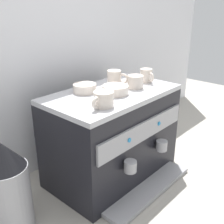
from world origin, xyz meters
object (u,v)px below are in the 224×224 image
Objects in this scene: ceramic_cup_1 at (103,99)px; ceramic_bowl_0 at (115,90)px; ceramic_cup_0 at (135,81)px; ceramic_cup_3 at (115,78)px; espresso_machine at (113,135)px; milk_pitcher at (164,133)px; ceramic_bowl_1 at (85,88)px; ceramic_cup_2 at (147,76)px; coffee_grinder at (7,187)px.

ceramic_cup_1 is 0.17m from ceramic_bowl_0.
ceramic_cup_3 reaches higher than ceramic_cup_0.
milk_pitcher is at bearing -1.85° from espresso_machine.
ceramic_cup_3 reaches higher than espresso_machine.
espresso_machine is at bearing -45.99° from ceramic_bowl_1.
ceramic_cup_1 is (-0.30, -0.06, 0.00)m from ceramic_cup_0.
ceramic_cup_2 is 0.70× the size of milk_pitcher.
ceramic_bowl_0 is 1.11× the size of ceramic_bowl_1.
ceramic_cup_0 reaches higher than coffee_grinder.
espresso_machine is 1.68× the size of coffee_grinder.
ceramic_cup_0 is at bearing -2.59° from ceramic_bowl_0.
ceramic_cup_0 is 0.54m from milk_pitcher.
ceramic_cup_3 is (0.09, 0.06, 0.27)m from espresso_machine.
coffee_grinder is at bearing -179.27° from ceramic_cup_3.
ceramic_cup_0 is 0.84× the size of ceramic_bowl_0.
ceramic_bowl_1 reaches higher than milk_pitcher.
espresso_machine is 5.95× the size of ceramic_bowl_1.
ceramic_cup_2 reaches higher than espresso_machine.
milk_pitcher is (0.23, 0.00, -0.42)m from ceramic_cup_2.
ceramic_cup_0 reaches higher than ceramic_bowl_0.
coffee_grinder is 2.79× the size of milk_pitcher.
ceramic_cup_0 is at bearing -172.69° from ceramic_cup_2.
milk_pitcher is (0.49, 0.01, -0.40)m from ceramic_bowl_0.
espresso_machine reaches higher than coffee_grinder.
ceramic_cup_0 is 0.25m from ceramic_bowl_1.
ceramic_cup_0 is 0.74m from coffee_grinder.
ceramic_cup_2 is 0.35m from ceramic_bowl_1.
espresso_machine is 5.48× the size of ceramic_cup_1.
espresso_machine is at bearing 64.65° from ceramic_bowl_0.
ceramic_bowl_0 is (-0.10, -0.09, -0.02)m from ceramic_cup_3.
coffee_grinder is (-0.38, 0.16, -0.29)m from ceramic_cup_1.
ceramic_cup_2 reaches higher than ceramic_cup_1.
ceramic_cup_0 reaches higher than ceramic_bowl_1.
ceramic_cup_2 is 0.85m from coffee_grinder.
ceramic_bowl_0 reaches higher than milk_pitcher.
ceramic_cup_0 is at bearing -15.56° from espresso_machine.
ceramic_cup_0 is 0.12m from ceramic_cup_2.
ceramic_cup_3 reaches higher than ceramic_cup_1.
ceramic_cup_1 is 1.10× the size of ceramic_cup_3.
ceramic_cup_1 is 1.22× the size of ceramic_cup_2.
ceramic_cup_2 is at bearing -5.42° from coffee_grinder.
ceramic_bowl_0 is 0.31× the size of coffee_grinder.
ceramic_cup_2 is 0.91× the size of ceramic_cup_3.
ceramic_bowl_0 is 0.63m from milk_pitcher.
ceramic_cup_1 is at bearing -22.24° from coffee_grinder.
ceramic_bowl_0 is at bearing -115.35° from espresso_machine.
ceramic_cup_2 is at bearing -4.72° from espresso_machine.
ceramic_cup_1 is at bearing -155.57° from ceramic_bowl_0.
ceramic_cup_0 is at bearing -7.60° from coffee_grinder.
espresso_machine is 4.68× the size of milk_pitcher.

